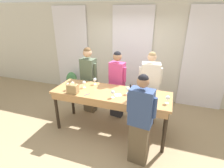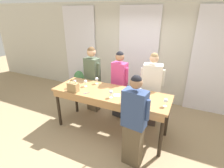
# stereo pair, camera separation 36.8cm
# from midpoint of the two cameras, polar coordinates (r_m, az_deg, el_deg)

# --- Properties ---
(ground_plane) EXTENTS (18.00, 18.00, 0.00)m
(ground_plane) POSITION_cam_midpoint_polar(r_m,az_deg,el_deg) (4.17, 2.11, -14.67)
(ground_plane) COLOR tan
(wall_back) EXTENTS (12.00, 0.06, 2.80)m
(wall_back) POSITION_cam_midpoint_polar(r_m,az_deg,el_deg) (5.24, 10.62, 9.85)
(wall_back) COLOR beige
(wall_back) RESTS_ON ground_plane
(curtain_panel_left) EXTENTS (1.16, 0.03, 2.69)m
(curtain_panel_left) POSITION_cam_midpoint_polar(r_m,az_deg,el_deg) (6.00, -8.57, 11.04)
(curtain_panel_left) COLOR white
(curtain_panel_left) RESTS_ON ground_plane
(curtain_panel_center) EXTENTS (1.16, 0.03, 2.69)m
(curtain_panel_center) POSITION_cam_midpoint_polar(r_m,az_deg,el_deg) (5.19, 10.39, 9.11)
(curtain_panel_center) COLOR white
(curtain_panel_center) RESTS_ON ground_plane
(curtain_panel_right) EXTENTS (1.16, 0.03, 2.69)m
(curtain_panel_right) POSITION_cam_midpoint_polar(r_m,az_deg,el_deg) (5.09, 32.58, 5.60)
(curtain_panel_right) COLOR white
(curtain_panel_right) RESTS_ON ground_plane
(tasting_bar) EXTENTS (2.49, 0.82, 0.96)m
(tasting_bar) POSITION_cam_midpoint_polar(r_m,az_deg,el_deg) (3.69, 2.13, -4.25)
(tasting_bar) COLOR #B27F4C
(tasting_bar) RESTS_ON ground_plane
(wine_bottle) EXTENTS (0.07, 0.07, 0.33)m
(wine_bottle) POSITION_cam_midpoint_polar(r_m,az_deg,el_deg) (3.28, 8.29, -3.79)
(wine_bottle) COLOR black
(wine_bottle) RESTS_ON tasting_bar
(handbag) EXTENTS (0.23, 0.13, 0.28)m
(handbag) POSITION_cam_midpoint_polar(r_m,az_deg,el_deg) (3.71, -9.83, -1.01)
(handbag) COLOR #997A4C
(handbag) RESTS_ON tasting_bar
(wine_glass_front_left) EXTENTS (0.08, 0.08, 0.16)m
(wine_glass_front_left) POSITION_cam_midpoint_polar(r_m,az_deg,el_deg) (3.11, 14.57, -6.10)
(wine_glass_front_left) COLOR white
(wine_glass_front_left) RESTS_ON tasting_bar
(wine_glass_front_mid) EXTENTS (0.08, 0.08, 0.16)m
(wine_glass_front_mid) POSITION_cam_midpoint_polar(r_m,az_deg,el_deg) (3.54, 7.91, -1.91)
(wine_glass_front_mid) COLOR white
(wine_glass_front_mid) RESTS_ON tasting_bar
(wine_glass_front_right) EXTENTS (0.08, 0.08, 0.16)m
(wine_glass_front_right) POSITION_cam_midpoint_polar(r_m,az_deg,el_deg) (3.89, -11.06, 0.23)
(wine_glass_front_right) COLOR white
(wine_glass_front_right) RESTS_ON tasting_bar
(wine_glass_center_left) EXTENTS (0.08, 0.08, 0.16)m
(wine_glass_center_left) POSITION_cam_midpoint_polar(r_m,az_deg,el_deg) (3.39, 2.76, -2.83)
(wine_glass_center_left) COLOR white
(wine_glass_center_left) RESTS_ON tasting_bar
(wine_glass_center_mid) EXTENTS (0.08, 0.08, 0.16)m
(wine_glass_center_mid) POSITION_cam_midpoint_polar(r_m,az_deg,el_deg) (3.95, -9.55, 0.66)
(wine_glass_center_mid) COLOR white
(wine_glass_center_mid) RESTS_ON tasting_bar
(wine_glass_center_right) EXTENTS (0.08, 0.08, 0.16)m
(wine_glass_center_right) POSITION_cam_midpoint_polar(r_m,az_deg,el_deg) (4.05, -2.44, 1.55)
(wine_glass_center_right) COLOR white
(wine_glass_center_right) RESTS_ON tasting_bar
(wine_glass_back_left) EXTENTS (0.08, 0.08, 0.16)m
(wine_glass_back_left) POSITION_cam_midpoint_polar(r_m,az_deg,el_deg) (3.57, 11.98, -1.95)
(wine_glass_back_left) COLOR white
(wine_glass_back_left) RESTS_ON tasting_bar
(wine_glass_back_mid) EXTENTS (0.08, 0.08, 0.16)m
(wine_glass_back_mid) POSITION_cam_midpoint_polar(r_m,az_deg,el_deg) (3.92, -6.04, 0.68)
(wine_glass_back_mid) COLOR white
(wine_glass_back_mid) RESTS_ON tasting_bar
(wine_glass_back_right) EXTENTS (0.08, 0.08, 0.16)m
(wine_glass_back_right) POSITION_cam_midpoint_polar(r_m,az_deg,el_deg) (3.29, 20.25, -5.19)
(wine_glass_back_right) COLOR white
(wine_glass_back_right) RESTS_ON tasting_bar
(napkin) EXTENTS (0.16, 0.16, 0.00)m
(napkin) POSITION_cam_midpoint_polar(r_m,az_deg,el_deg) (3.54, 4.57, -3.71)
(napkin) COLOR white
(napkin) RESTS_ON tasting_bar
(pen) EXTENTS (0.08, 0.11, 0.01)m
(pen) POSITION_cam_midpoint_polar(r_m,az_deg,el_deg) (3.62, -5.49, -3.08)
(pen) COLOR #193399
(pen) RESTS_ON tasting_bar
(guest_olive_jacket) EXTENTS (0.48, 0.29, 1.74)m
(guest_olive_jacket) POSITION_cam_midpoint_polar(r_m,az_deg,el_deg) (4.54, -4.08, 1.73)
(guest_olive_jacket) COLOR brown
(guest_olive_jacket) RESTS_ON ground_plane
(guest_pink_top) EXTENTS (0.47, 0.26, 1.70)m
(guest_pink_top) POSITION_cam_midpoint_polar(r_m,az_deg,el_deg) (4.25, 4.91, -0.03)
(guest_pink_top) COLOR #28282D
(guest_pink_top) RESTS_ON ground_plane
(guest_cream_sweater) EXTENTS (0.52, 0.31, 1.74)m
(guest_cream_sweater) POSITION_cam_midpoint_polar(r_m,az_deg,el_deg) (4.08, 15.22, -2.00)
(guest_cream_sweater) COLOR #473833
(guest_cream_sweater) RESTS_ON ground_plane
(host_pouring) EXTENTS (0.49, 0.27, 1.68)m
(host_pouring) POSITION_cam_midpoint_polar(r_m,az_deg,el_deg) (2.94, 10.82, -12.27)
(host_pouring) COLOR brown
(host_pouring) RESTS_ON ground_plane
(potted_plant) EXTENTS (0.34, 0.34, 0.70)m
(potted_plant) POSITION_cam_midpoint_polar(r_m,az_deg,el_deg) (5.98, -8.92, 1.15)
(potted_plant) COLOR #935B3D
(potted_plant) RESTS_ON ground_plane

